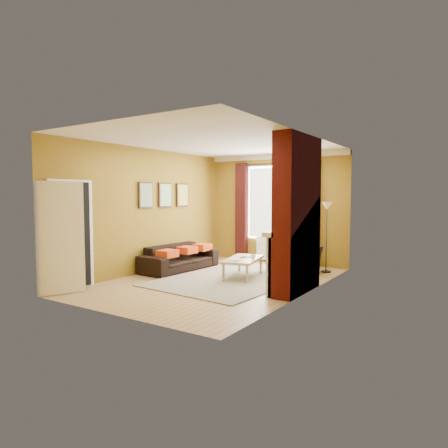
{
  "coord_description": "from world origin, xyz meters",
  "views": [
    {
      "loc": [
        4.48,
        -6.66,
        1.74
      ],
      "look_at": [
        0.0,
        0.25,
        1.15
      ],
      "focal_mm": 32.0,
      "sensor_mm": 36.0,
      "label": 1
    }
  ],
  "objects_px": {
    "coffee_table": "(243,260)",
    "floor_lamp": "(327,217)",
    "sofa": "(180,257)",
    "wicker_stool": "(288,259)",
    "armchair": "(295,258)"
  },
  "relations": [
    {
      "from": "coffee_table",
      "to": "floor_lamp",
      "type": "distance_m",
      "value": 2.19
    },
    {
      "from": "sofa",
      "to": "floor_lamp",
      "type": "bearing_deg",
      "value": -59.24
    },
    {
      "from": "floor_lamp",
      "to": "wicker_stool",
      "type": "bearing_deg",
      "value": 178.98
    },
    {
      "from": "sofa",
      "to": "wicker_stool",
      "type": "bearing_deg",
      "value": -49.15
    },
    {
      "from": "armchair",
      "to": "wicker_stool",
      "type": "relative_size",
      "value": 2.25
    },
    {
      "from": "coffee_table",
      "to": "wicker_stool",
      "type": "bearing_deg",
      "value": 63.13
    },
    {
      "from": "coffee_table",
      "to": "floor_lamp",
      "type": "bearing_deg",
      "value": 35.98
    },
    {
      "from": "sofa",
      "to": "floor_lamp",
      "type": "distance_m",
      "value": 3.5
    },
    {
      "from": "coffee_table",
      "to": "sofa",
      "type": "bearing_deg",
      "value": 168.46
    },
    {
      "from": "wicker_stool",
      "to": "sofa",
      "type": "bearing_deg",
      "value": -141.73
    },
    {
      "from": "wicker_stool",
      "to": "floor_lamp",
      "type": "relative_size",
      "value": 0.28
    },
    {
      "from": "sofa",
      "to": "floor_lamp",
      "type": "relative_size",
      "value": 1.27
    },
    {
      "from": "wicker_stool",
      "to": "coffee_table",
      "type": "bearing_deg",
      "value": -103.08
    },
    {
      "from": "sofa",
      "to": "armchair",
      "type": "xyz_separation_m",
      "value": [
        2.39,
        1.17,
        0.03
      ]
    },
    {
      "from": "sofa",
      "to": "armchair",
      "type": "bearing_deg",
      "value": -61.22
    }
  ]
}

